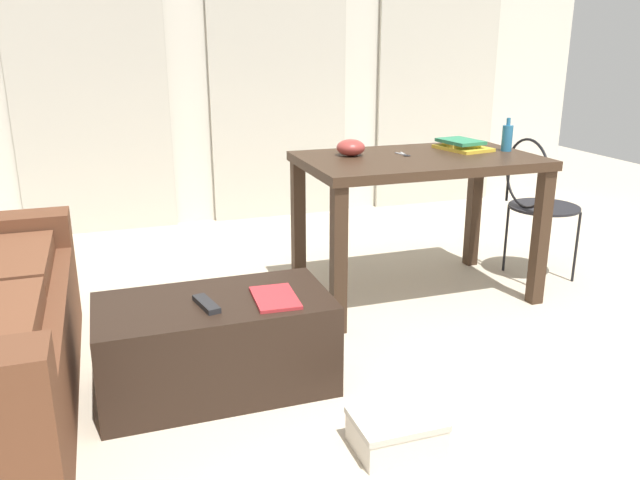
{
  "coord_description": "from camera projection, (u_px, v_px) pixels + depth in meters",
  "views": [
    {
      "loc": [
        -1.35,
        -1.25,
        1.41
      ],
      "look_at": [
        -0.37,
        1.65,
        0.44
      ],
      "focal_mm": 35.93,
      "sensor_mm": 36.0,
      "label": 1
    }
  ],
  "objects": [
    {
      "name": "magazine",
      "position": [
        275.0,
        298.0,
        2.59
      ],
      "size": [
        0.18,
        0.27,
        0.01
      ],
      "primitive_type": "cube",
      "rotation": [
        0.0,
        0.0,
        -0.05
      ],
      "color": "red",
      "rests_on": "coffee_table"
    },
    {
      "name": "scissors",
      "position": [
        404.0,
        155.0,
        3.48
      ],
      "size": [
        0.04,
        0.12,
        0.0
      ],
      "color": "#9EA0A5",
      "rests_on": "craft_table"
    },
    {
      "name": "shoebox",
      "position": [
        396.0,
        432.0,
        2.28
      ],
      "size": [
        0.31,
        0.23,
        0.13
      ],
      "color": "beige",
      "rests_on": "ground"
    },
    {
      "name": "coffee_table",
      "position": [
        216.0,
        344.0,
        2.65
      ],
      "size": [
        0.95,
        0.5,
        0.39
      ],
      "color": "black",
      "rests_on": "ground"
    },
    {
      "name": "bowl",
      "position": [
        351.0,
        148.0,
        3.45
      ],
      "size": [
        0.15,
        0.15,
        0.09
      ],
      "primitive_type": "ellipsoid",
      "color": "#9E3833",
      "rests_on": "craft_table"
    },
    {
      "name": "ground_plane",
      "position": [
        396.0,
        322.0,
        3.32
      ],
      "size": [
        9.11,
        9.11,
        0.0
      ],
      "primitive_type": "plane",
      "color": "beige"
    },
    {
      "name": "tv_remote_primary",
      "position": [
        206.0,
        304.0,
        2.52
      ],
      "size": [
        0.09,
        0.19,
        0.02
      ],
      "primitive_type": "cube",
      "rotation": [
        0.0,
        0.0,
        0.21
      ],
      "color": "#232326",
      "rests_on": "coffee_table"
    },
    {
      "name": "wall_back",
      "position": [
        276.0,
        62.0,
        5.02
      ],
      "size": [
        5.48,
        0.1,
        2.45
      ],
      "primitive_type": "cube",
      "color": "silver",
      "rests_on": "ground"
    },
    {
      "name": "book_stack",
      "position": [
        462.0,
        145.0,
        3.65
      ],
      "size": [
        0.27,
        0.33,
        0.06
      ],
      "color": "gold",
      "rests_on": "craft_table"
    },
    {
      "name": "wire_chair",
      "position": [
        536.0,
        194.0,
        3.79
      ],
      "size": [
        0.42,
        0.42,
        0.86
      ],
      "color": "black",
      "rests_on": "ground"
    },
    {
      "name": "craft_table",
      "position": [
        418.0,
        177.0,
        3.49
      ],
      "size": [
        1.27,
        0.77,
        0.8
      ],
      "color": "#382619",
      "rests_on": "ground"
    },
    {
      "name": "bottle_near",
      "position": [
        507.0,
        138.0,
        3.59
      ],
      "size": [
        0.06,
        0.06,
        0.19
      ],
      "color": "teal",
      "rests_on": "craft_table"
    },
    {
      "name": "curtains",
      "position": [
        279.0,
        82.0,
        4.99
      ],
      "size": [
        3.89,
        0.03,
        2.15
      ],
      "color": "beige",
      "rests_on": "ground"
    }
  ]
}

